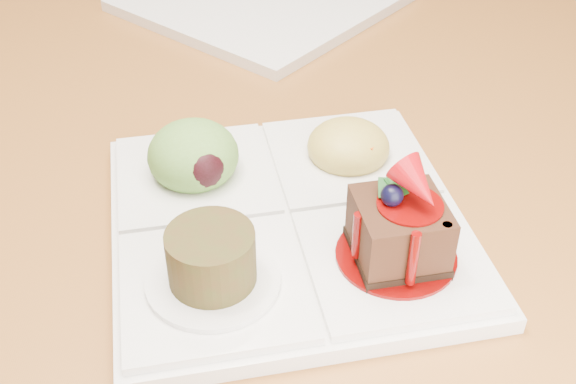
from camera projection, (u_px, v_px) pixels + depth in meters
name	position (u px, v px, depth m)	size (l,w,h in m)	color
ground	(128.00, 324.00, 1.43)	(6.00, 6.00, 0.00)	#543518
sampler_plate	(285.00, 207.00, 0.50)	(0.30, 0.30, 0.10)	silver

